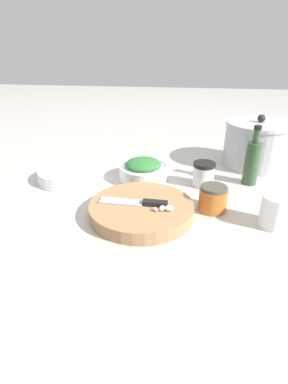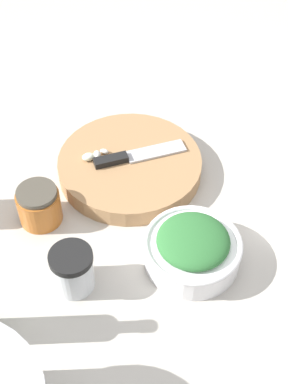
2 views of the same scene
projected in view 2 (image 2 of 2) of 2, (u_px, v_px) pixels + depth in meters
ground_plane at (125, 217)px, 1.00m from camera, size 5.00×5.00×0.00m
cutting_board at (130, 166)px, 1.07m from camera, size 0.29×0.29×0.04m
chef_knife at (134, 156)px, 1.06m from camera, size 0.19×0.04×0.01m
garlic_cloves at (93, 155)px, 1.06m from camera, size 0.06×0.03×0.01m
herb_bowl at (192, 248)px, 0.91m from camera, size 0.17×0.17×0.07m
spice_jar at (73, 270)px, 0.87m from camera, size 0.07×0.07×0.08m
honey_jar at (39, 205)px, 0.98m from camera, size 0.08×0.08×0.07m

